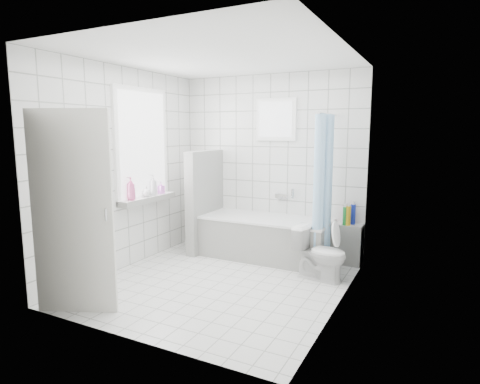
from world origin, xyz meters
The scene contains 19 objects.
ground centered at (0.00, 0.00, 0.00)m, with size 3.00×3.00×0.00m, color white.
ceiling centered at (0.00, 0.00, 2.60)m, with size 3.00×3.00×0.00m, color white.
wall_back centered at (0.00, 1.50, 1.30)m, with size 2.80×0.02×2.60m, color white.
wall_front centered at (0.00, -1.50, 1.30)m, with size 2.80×0.02×2.60m, color white.
wall_left centered at (-1.40, 0.00, 1.30)m, with size 0.02×3.00×2.60m, color white.
wall_right centered at (1.40, 0.00, 1.30)m, with size 0.02×3.00×2.60m, color white.
window_left centered at (-1.35, 0.30, 1.60)m, with size 0.01×0.90×1.40m, color white.
window_back centered at (0.10, 1.46, 1.95)m, with size 0.50×0.01×0.50m, color white.
window_sill centered at (-1.31, 0.30, 0.86)m, with size 0.18×1.02×0.08m, color white.
door centered at (-0.89, -1.32, 1.00)m, with size 0.04×0.80×2.00m, color silver.
bathtub centered at (0.10, 1.12, 0.29)m, with size 1.81×0.77×0.58m.
partition_wall centered at (-0.87, 1.07, 0.75)m, with size 0.15×0.85×1.50m, color white.
tiled_ledge centered at (1.19, 1.38, 0.28)m, with size 0.40×0.24×0.55m, color white.
toilet centered at (1.03, 0.65, 0.32)m, with size 0.36×0.63×0.64m, color white.
curtain_rod centered at (0.95, 1.10, 2.00)m, with size 0.02×0.02×0.80m, color silver.
shower_curtain centered at (0.95, 0.97, 1.10)m, with size 0.14×0.48×1.78m, color #56B3FE, non-canonical shape.
tub_faucet centered at (0.20, 1.46, 0.85)m, with size 0.18×0.06×0.06m, color silver.
sill_bottles centered at (-1.30, 0.23, 1.03)m, with size 0.15×0.74×0.30m.
ledge_bottles centered at (1.20, 1.35, 0.68)m, with size 0.16×0.18×0.27m.
Camera 1 is at (2.28, -3.97, 1.79)m, focal length 30.00 mm.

